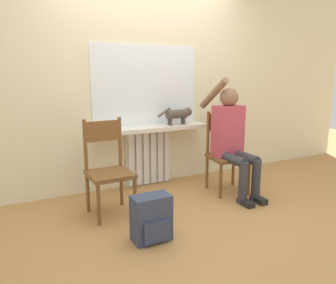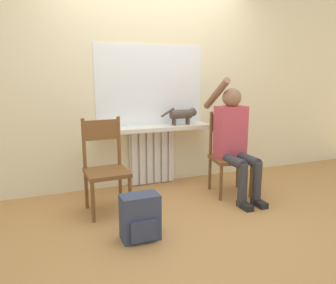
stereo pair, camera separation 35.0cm
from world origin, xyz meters
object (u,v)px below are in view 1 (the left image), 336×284
at_px(chair_left, 108,168).
at_px(person, 232,136).
at_px(chair_right, 226,152).
at_px(backpack, 152,219).
at_px(cat, 179,114).

distance_m(chair_left, person, 1.46).
bearing_deg(chair_left, chair_right, -1.68).
bearing_deg(chair_left, backpack, -80.18).
bearing_deg(person, chair_right, 86.30).
distance_m(chair_right, person, 0.24).
distance_m(chair_left, chair_right, 1.45).
bearing_deg(person, chair_left, 175.61).
height_order(chair_right, backpack, chair_right).
bearing_deg(chair_right, backpack, -142.19).
xyz_separation_m(person, cat, (-0.35, 0.63, 0.21)).
relative_size(cat, backpack, 1.22).
height_order(person, cat, person).
xyz_separation_m(chair_left, backpack, (0.14, -0.71, -0.28)).
distance_m(chair_left, cat, 1.28).
bearing_deg(chair_right, cat, 133.57).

